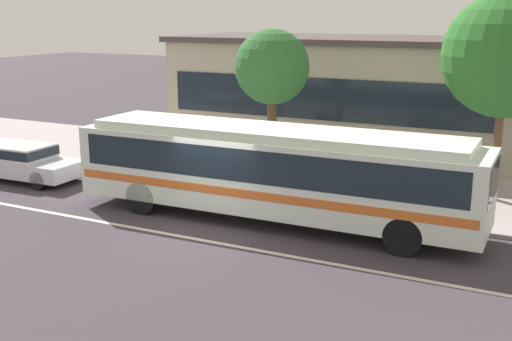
{
  "coord_description": "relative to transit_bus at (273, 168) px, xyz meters",
  "views": [
    {
      "loc": [
        8.83,
        -14.59,
        5.94
      ],
      "look_at": [
        0.44,
        2.08,
        1.3
      ],
      "focal_mm": 44.99,
      "sensor_mm": 36.0,
      "label": 1
    }
  ],
  "objects": [
    {
      "name": "lane_stripe_center",
      "position": [
        -1.27,
        -2.34,
        -1.6
      ],
      "size": [
        56.0,
        0.16,
        0.01
      ],
      "primitive_type": "cube",
      "color": "silver",
      "rests_on": "ground_plane"
    },
    {
      "name": "street_tree_mid_block",
      "position": [
        5.47,
        4.81,
        3.04
      ],
      "size": [
        3.81,
        3.81,
        6.43
      ],
      "color": "brown",
      "rests_on": "sidewalk_slab"
    },
    {
      "name": "street_tree_near_stop",
      "position": [
        -2.01,
        4.14,
        2.43
      ],
      "size": [
        2.61,
        2.61,
        5.26
      ],
      "color": "brown",
      "rests_on": "sidewalk_slab"
    },
    {
      "name": "sidewalk_slab",
      "position": [
        -1.27,
        5.35,
        -1.54
      ],
      "size": [
        60.0,
        8.0,
        0.12
      ],
      "primitive_type": "cube",
      "color": "#A09495",
      "rests_on": "ground_plane"
    },
    {
      "name": "sedan_behind_bus",
      "position": [
        -10.25,
        0.18,
        -0.87
      ],
      "size": [
        4.71,
        1.96,
        1.29
      ],
      "color": "silver",
      "rests_on": "ground_plane"
    },
    {
      "name": "pedestrian_waiting_near_sign",
      "position": [
        3.0,
        2.33,
        -0.5
      ],
      "size": [
        0.48,
        0.48,
        1.67
      ],
      "color": "navy",
      "rests_on": "sidewalk_slab"
    },
    {
      "name": "station_building",
      "position": [
        -1.54,
        10.86,
        0.85
      ],
      "size": [
        15.12,
        6.72,
        4.88
      ],
      "color": "#AEA78E",
      "rests_on": "ground_plane"
    },
    {
      "name": "transit_bus",
      "position": [
        0.0,
        0.0,
        0.0
      ],
      "size": [
        11.98,
        2.67,
        2.74
      ],
      "color": "silver",
      "rests_on": "ground_plane"
    },
    {
      "name": "ground_plane",
      "position": [
        -1.27,
        -1.54,
        -1.6
      ],
      "size": [
        120.0,
        120.0,
        0.0
      ],
      "primitive_type": "plane",
      "color": "#3C353D"
    }
  ]
}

